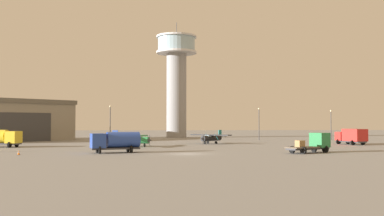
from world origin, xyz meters
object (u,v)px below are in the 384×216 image
at_px(control_tower, 176,74).
at_px(truck_flatbed_green, 314,143).
at_px(light_post_north, 331,122).
at_px(traffic_cone_near_left, 19,153).
at_px(airplane_green, 132,139).
at_px(airplane_black, 212,137).
at_px(truck_box_red, 352,136).
at_px(truck_fuel_tanker_blue, 116,141).
at_px(light_post_west, 110,120).
at_px(truck_fuel_tanker_yellow, 0,137).
at_px(light_post_east, 259,121).

xyz_separation_m(control_tower, truck_flatbed_green, (17.67, -66.84, -17.29)).
distance_m(light_post_north, traffic_cone_near_left, 80.01).
relative_size(airplane_green, airplane_black, 1.23).
bearing_deg(truck_box_red, truck_fuel_tanker_blue, 101.48).
height_order(truck_fuel_tanker_blue, light_post_west, light_post_west).
relative_size(truck_fuel_tanker_yellow, light_post_east, 0.90).
bearing_deg(control_tower, airplane_black, -81.19).
bearing_deg(truck_box_red, truck_fuel_tanker_yellow, 80.26).
bearing_deg(light_post_east, truck_fuel_tanker_blue, -123.96).
relative_size(truck_fuel_tanker_blue, light_post_west, 0.86).
distance_m(light_post_west, light_post_east, 36.20).
xyz_separation_m(control_tower, light_post_north, (39.00, -17.98, -14.08)).
distance_m(light_post_west, light_post_north, 55.51).
bearing_deg(truck_fuel_tanker_blue, airplane_black, -140.12).
xyz_separation_m(truck_flatbed_green, truck_fuel_tanker_blue, (-28.06, 1.47, 0.33)).
relative_size(truck_fuel_tanker_yellow, traffic_cone_near_left, 11.30).
distance_m(airplane_green, truck_fuel_tanker_yellow, 22.70).
bearing_deg(light_post_north, light_post_east, -172.59).
xyz_separation_m(control_tower, traffic_cone_near_left, (-22.71, -68.73, -18.32)).
bearing_deg(traffic_cone_near_left, truck_box_red, 23.56).
bearing_deg(truck_fuel_tanker_yellow, light_post_west, 69.31).
xyz_separation_m(truck_box_red, truck_fuel_tanker_blue, (-43.28, -20.89, -0.02)).
bearing_deg(control_tower, truck_fuel_tanker_yellow, -122.79).
height_order(airplane_green, light_post_north, light_post_north).
height_order(truck_box_red, truck_fuel_tanker_blue, truck_box_red).
xyz_separation_m(truck_fuel_tanker_blue, traffic_cone_near_left, (-12.33, -3.36, -1.36)).
xyz_separation_m(control_tower, truck_fuel_tanker_blue, (-10.39, -65.38, -16.96)).
xyz_separation_m(airplane_green, truck_fuel_tanker_blue, (-1.09, -15.72, 0.31)).
bearing_deg(truck_fuel_tanker_yellow, truck_box_red, 17.61).
xyz_separation_m(airplane_black, light_post_east, (13.80, 18.56, 3.51)).
distance_m(control_tower, traffic_cone_near_left, 74.67).
height_order(control_tower, truck_fuel_tanker_blue, control_tower).
distance_m(airplane_black, truck_box_red, 27.39).
relative_size(light_post_east, traffic_cone_near_left, 12.55).
relative_size(control_tower, truck_box_red, 4.65).
height_order(control_tower, airplane_black, control_tower).
bearing_deg(airplane_green, truck_fuel_tanker_blue, -74.38).
distance_m(truck_flatbed_green, light_post_west, 53.28).
relative_size(truck_box_red, light_post_east, 0.91).
bearing_deg(light_post_east, light_post_north, 7.41).
relative_size(airplane_green, truck_fuel_tanker_yellow, 1.36).
relative_size(airplane_green, truck_flatbed_green, 1.36).
xyz_separation_m(control_tower, airplane_black, (6.05, -39.03, -17.35)).
xyz_separation_m(airplane_black, light_post_north, (32.95, 21.05, 3.26)).
relative_size(airplane_black, light_post_east, 0.99).
xyz_separation_m(control_tower, light_post_east, (19.85, -20.48, -13.83)).
bearing_deg(airplane_green, light_post_north, 52.86).
bearing_deg(control_tower, truck_box_red, -53.52).
height_order(light_post_west, light_post_north, light_post_west).
distance_m(light_post_east, light_post_north, 19.31).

